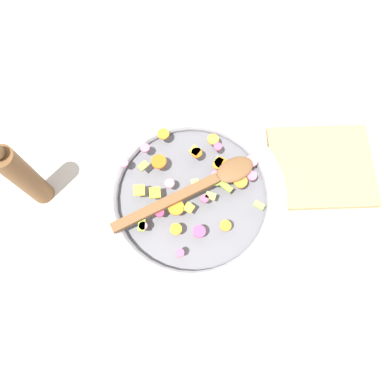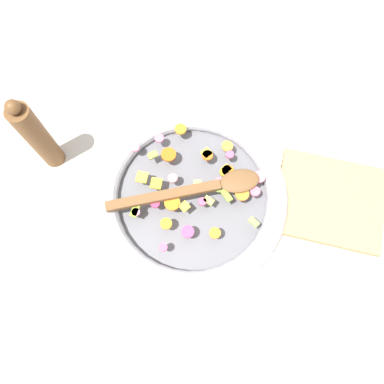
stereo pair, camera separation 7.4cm
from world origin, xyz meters
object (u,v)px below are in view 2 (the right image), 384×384
pepper_mill (37,136)px  skillet (192,196)px  wooden_spoon (200,189)px  cutting_board (330,200)px

pepper_mill → skillet: bearing=-4.0°
wooden_spoon → cutting_board: size_ratio=1.33×
skillet → cutting_board: bearing=12.3°
skillet → cutting_board: size_ratio=1.79×
wooden_spoon → pepper_mill: (-0.37, 0.02, 0.05)m
skillet → cutting_board: (0.32, 0.07, -0.01)m
skillet → wooden_spoon: wooden_spoon is taller
wooden_spoon → pepper_mill: pepper_mill is taller
skillet → pepper_mill: pepper_mill is taller
cutting_board → pepper_mill: bearing=-176.2°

